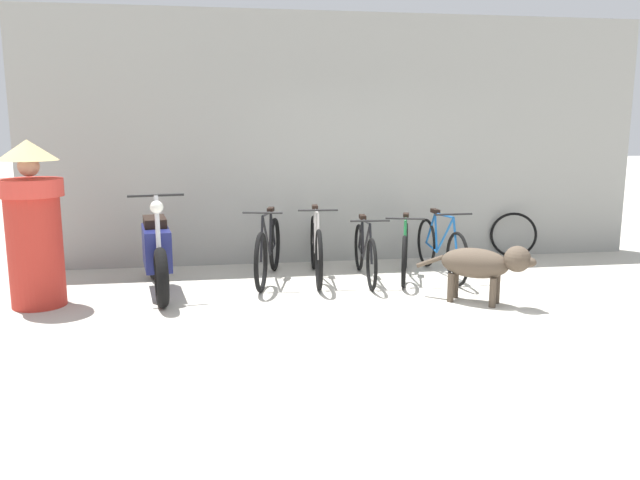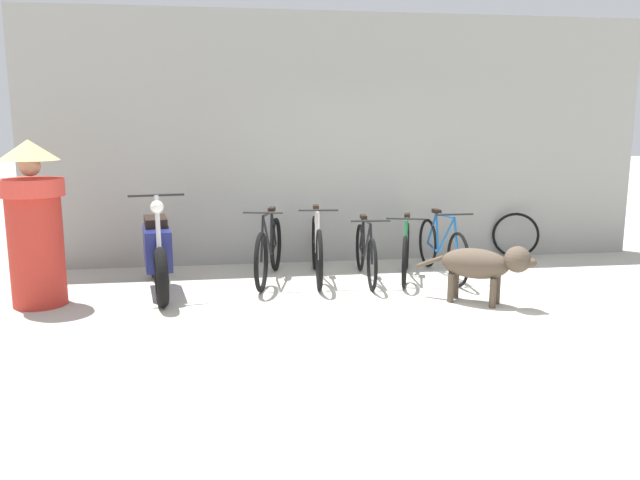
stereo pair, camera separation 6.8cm
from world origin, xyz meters
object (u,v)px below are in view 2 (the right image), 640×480
object	(u,v)px
bicycle_1	(317,249)
spare_tire_left	(516,235)
motorcycle	(157,253)
person_in_robes	(34,222)
bicycle_0	(269,251)
bicycle_3	(406,251)
bicycle_4	(442,248)
stray_dog	(484,264)
bicycle_2	(366,253)

from	to	relation	value
bicycle_1	spare_tire_left	xyz separation A→B (m)	(2.98, 0.82, -0.05)
motorcycle	person_in_robes	bearing A→B (deg)	-82.15
bicycle_0	bicycle_3	distance (m)	1.69
bicycle_0	spare_tire_left	xyz separation A→B (m)	(3.56, 0.81, -0.04)
bicycle_1	spare_tire_left	world-z (taller)	bicycle_1
bicycle_0	spare_tire_left	world-z (taller)	bicycle_0
bicycle_3	motorcycle	size ratio (longest dim) A/B	0.81
person_in_robes	spare_tire_left	size ratio (longest dim) A/B	2.66
motorcycle	person_in_robes	xyz separation A→B (m)	(-1.18, -0.36, 0.43)
bicycle_4	bicycle_0	bearing A→B (deg)	-93.45
stray_dog	person_in_robes	size ratio (longest dim) A/B	0.62
bicycle_4	stray_dog	world-z (taller)	bicycle_4
bicycle_2	bicycle_4	bearing A→B (deg)	97.78
bicycle_0	bicycle_2	xyz separation A→B (m)	(1.17, -0.14, -0.03)
stray_dog	spare_tire_left	world-z (taller)	stray_dog
motorcycle	stray_dog	world-z (taller)	motorcycle
bicycle_2	bicycle_3	world-z (taller)	bicycle_3
bicycle_4	spare_tire_left	distance (m)	1.67
bicycle_0	bicycle_4	world-z (taller)	bicycle_0
bicycle_2	spare_tire_left	size ratio (longest dim) A/B	2.50
bicycle_3	stray_dog	bearing A→B (deg)	38.62
bicycle_2	bicycle_3	xyz separation A→B (m)	(0.51, 0.03, 0.00)
bicycle_0	bicycle_2	world-z (taller)	bicycle_0
bicycle_3	person_in_robes	distance (m)	4.22
bicycle_4	motorcycle	xyz separation A→B (m)	(-3.43, -0.27, 0.10)
bicycle_2	person_in_robes	distance (m)	3.71
bicycle_2	spare_tire_left	bearing A→B (deg)	116.05
bicycle_3	stray_dog	xyz separation A→B (m)	(0.48, -1.25, 0.10)
bicycle_2	stray_dog	size ratio (longest dim) A/B	1.52
bicycle_0	person_in_robes	xyz separation A→B (m)	(-2.46, -0.71, 0.52)
person_in_robes	bicycle_4	bearing A→B (deg)	-146.44
spare_tire_left	stray_dog	bearing A→B (deg)	-122.85
bicycle_4	bicycle_3	bearing A→B (deg)	-87.36
bicycle_1	bicycle_3	bearing A→B (deg)	89.70
bicycle_1	spare_tire_left	size ratio (longest dim) A/B	2.75
person_in_robes	spare_tire_left	xyz separation A→B (m)	(6.02, 1.52, -0.56)
bicycle_0	motorcycle	xyz separation A→B (m)	(-1.28, -0.35, 0.09)
bicycle_0	bicycle_1	world-z (taller)	bicycle_1
bicycle_0	bicycle_2	bearing A→B (deg)	96.19
spare_tire_left	bicycle_2	bearing A→B (deg)	-158.26
bicycle_1	motorcycle	size ratio (longest dim) A/B	0.94
motorcycle	stray_dog	distance (m)	3.58
spare_tire_left	bicycle_3	bearing A→B (deg)	-153.76
bicycle_0	spare_tire_left	distance (m)	3.66
bicycle_4	bicycle_1	bearing A→B (deg)	-93.94
bicycle_1	bicycle_2	xyz separation A→B (m)	(0.58, -0.13, -0.04)
motorcycle	person_in_robes	distance (m)	1.31
bicycle_4	spare_tire_left	size ratio (longest dim) A/B	2.63
spare_tire_left	bicycle_4	bearing A→B (deg)	-147.54
motorcycle	stray_dog	bearing A→B (deg)	64.49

